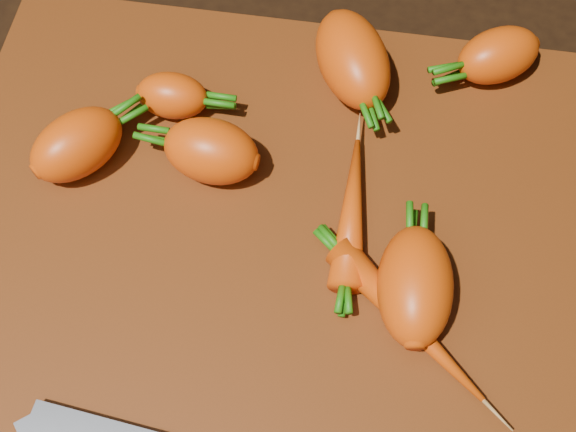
# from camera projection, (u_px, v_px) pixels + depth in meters

# --- Properties ---
(ground) EXTENTS (2.00, 2.00, 0.01)m
(ground) POSITION_uv_depth(u_px,v_px,m) (286.00, 252.00, 0.57)
(ground) COLOR black
(cutting_board) EXTENTS (0.50, 0.40, 0.01)m
(cutting_board) POSITION_uv_depth(u_px,v_px,m) (286.00, 245.00, 0.56)
(cutting_board) COLOR #4C2109
(cutting_board) RESTS_ON ground
(carrot_0) EXTENTS (0.08, 0.08, 0.05)m
(carrot_0) POSITION_uv_depth(u_px,v_px,m) (77.00, 145.00, 0.57)
(carrot_0) COLOR #ED510F
(carrot_0) RESTS_ON cutting_board
(carrot_1) EXTENTS (0.07, 0.06, 0.05)m
(carrot_1) POSITION_uv_depth(u_px,v_px,m) (211.00, 151.00, 0.56)
(carrot_1) COLOR #ED510F
(carrot_1) RESTS_ON cutting_board
(carrot_2) EXTENTS (0.08, 0.10, 0.05)m
(carrot_2) POSITION_uv_depth(u_px,v_px,m) (353.00, 59.00, 0.60)
(carrot_2) COLOR #ED510F
(carrot_2) RESTS_ON cutting_board
(carrot_3) EXTENTS (0.05, 0.09, 0.05)m
(carrot_3) POSITION_uv_depth(u_px,v_px,m) (415.00, 286.00, 0.51)
(carrot_3) COLOR #ED510F
(carrot_3) RESTS_ON cutting_board
(carrot_4) EXTENTS (0.08, 0.07, 0.04)m
(carrot_4) POSITION_uv_depth(u_px,v_px,m) (498.00, 55.00, 0.61)
(carrot_4) COLOR #ED510F
(carrot_4) RESTS_ON cutting_board
(carrot_5) EXTENTS (0.05, 0.04, 0.03)m
(carrot_5) POSITION_uv_depth(u_px,v_px,m) (172.00, 96.00, 0.59)
(carrot_5) COLOR #ED510F
(carrot_5) RESTS_ON cutting_board
(carrot_6) EXTENTS (0.03, 0.12, 0.02)m
(carrot_6) POSITION_uv_depth(u_px,v_px,m) (352.00, 211.00, 0.55)
(carrot_6) COLOR #ED510F
(carrot_6) RESTS_ON cutting_board
(carrot_7) EXTENTS (0.12, 0.11, 0.02)m
(carrot_7) POSITION_uv_depth(u_px,v_px,m) (408.00, 321.00, 0.52)
(carrot_7) COLOR #ED510F
(carrot_7) RESTS_ON cutting_board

